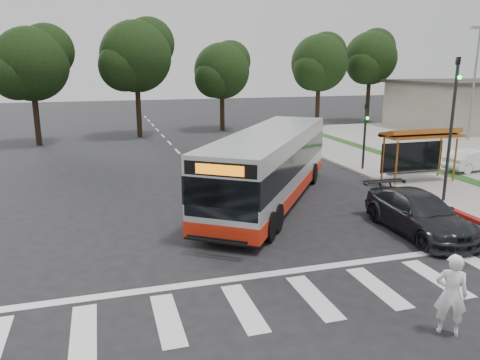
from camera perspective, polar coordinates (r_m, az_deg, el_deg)
name	(u,v)px	position (r m, az deg, el deg)	size (l,w,h in m)	color
ground	(256,235)	(17.56, 1.93, -6.72)	(140.00, 140.00, 0.00)	black
sidewalk_east	(388,170)	(29.29, 17.54, 1.19)	(4.00, 40.00, 0.12)	gray
curb_east	(358,172)	(28.22, 14.18, 0.99)	(0.30, 40.00, 0.15)	#9E9991
commercial_building	(475,106)	(51.69, 26.71, 8.04)	(14.00, 10.00, 4.40)	#AC9F90
building_roof_cap	(478,82)	(51.56, 27.00, 10.63)	(14.60, 10.60, 0.30)	#383330
crosswalk_ladder	(314,297)	(13.33, 8.99, -13.90)	(18.00, 2.60, 0.01)	silver
bus_shelter	(419,139)	(26.47, 21.03, 4.66)	(4.20, 1.60, 2.86)	#9E531A
traffic_signal_ne_tall	(452,118)	(22.75, 24.46, 6.86)	(0.18, 0.37, 6.50)	black
traffic_signal_ne_short	(365,129)	(28.53, 15.00, 5.98)	(0.18, 0.37, 4.00)	black
lot_light_mid	(476,68)	(43.05, 26.80, 12.11)	(1.90, 0.35, 9.01)	gray
tree_ne_a	(320,62)	(48.58, 9.68, 13.98)	(6.16, 5.74, 9.30)	black
tree_ne_b	(371,57)	(53.73, 15.66, 14.21)	(6.16, 5.74, 10.02)	black
tree_north_a	(137,55)	(41.78, -12.48, 14.62)	(6.60, 6.15, 10.17)	black
tree_north_b	(222,70)	(45.08, -2.16, 13.25)	(5.72, 5.33, 8.43)	black
tree_north_c	(32,63)	(39.90, -24.01, 12.91)	(6.16, 5.74, 9.30)	black
transit_bus	(270,167)	(21.34, 3.66, 1.56)	(2.74, 12.63, 3.26)	#B4B7B9
pedestrian	(451,294)	(12.20, 24.33, -12.58)	(0.73, 0.48, 2.00)	white
dark_sedan	(419,213)	(18.79, 20.96, -3.82)	(2.13, 5.24, 1.52)	#222427
parked_car_1	(475,160)	(30.72, 26.70, 2.20)	(1.34, 3.84, 1.27)	white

